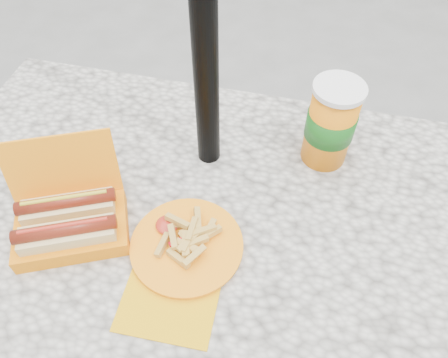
% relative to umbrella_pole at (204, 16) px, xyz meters
% --- Properties ---
extents(ground, '(60.00, 60.00, 0.00)m').
position_rel_umbrella_pole_xyz_m(ground, '(0.00, -0.16, -1.10)').
color(ground, slate).
extents(picnic_table, '(1.20, 0.80, 0.75)m').
position_rel_umbrella_pole_xyz_m(picnic_table, '(0.00, -0.16, -0.46)').
color(picnic_table, beige).
rests_on(picnic_table, ground).
extents(umbrella_pole, '(0.05, 0.05, 2.20)m').
position_rel_umbrella_pole_xyz_m(umbrella_pole, '(0.00, 0.00, 0.00)').
color(umbrella_pole, black).
rests_on(umbrella_pole, ground).
extents(hotdog_box, '(0.27, 0.25, 0.17)m').
position_rel_umbrella_pole_xyz_m(hotdog_box, '(-0.21, -0.26, -0.31)').
color(hotdog_box, orange).
rests_on(hotdog_box, picnic_table).
extents(fries_plate, '(0.22, 0.30, 0.04)m').
position_rel_umbrella_pole_xyz_m(fries_plate, '(0.02, -0.25, -0.34)').
color(fries_plate, '#E5A40A').
rests_on(fries_plate, picnic_table).
extents(soda_cup, '(0.11, 0.11, 0.20)m').
position_rel_umbrella_pole_xyz_m(soda_cup, '(0.25, 0.06, -0.25)').
color(soda_cup, orange).
rests_on(soda_cup, picnic_table).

